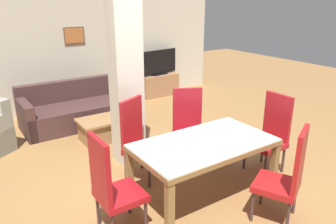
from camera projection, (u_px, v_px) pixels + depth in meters
ground_plane at (202, 195)px, 4.17m from camera, size 18.00×18.00×0.00m
back_wall at (76, 47)px, 7.15m from camera, size 7.20×0.09×2.70m
divider_pillar at (126, 73)px, 4.68m from camera, size 0.42×0.31×2.70m
dining_table at (204, 153)px, 3.97m from camera, size 1.70×0.96×0.74m
dining_chair_far_right at (188, 125)px, 4.88m from camera, size 0.62×0.62×1.12m
dining_chair_head_left at (111, 185)px, 3.34m from camera, size 0.46×0.46×1.12m
dining_chair_far_left at (139, 138)px, 4.44m from camera, size 0.62×0.62×1.12m
dining_chair_near_right at (287, 175)px, 3.52m from camera, size 0.61×0.61×1.12m
dining_chair_head_right at (271, 132)px, 4.63m from camera, size 0.46×0.46×1.12m
sofa at (80, 110)px, 6.46m from camera, size 2.18×0.95×0.83m
coffee_table at (101, 130)px, 5.71m from camera, size 0.74×0.59×0.39m
bottle at (113, 112)px, 5.66m from camera, size 0.08×0.08×0.29m
tv_stand at (159, 85)px, 8.32m from camera, size 0.98×0.40×0.54m
tv_screen at (159, 63)px, 8.13m from camera, size 1.08×0.26×0.61m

